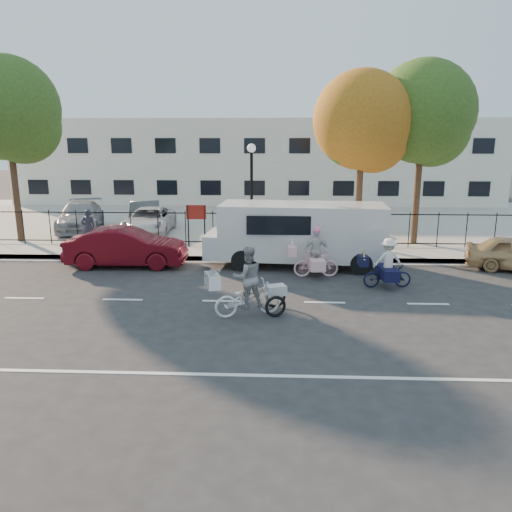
# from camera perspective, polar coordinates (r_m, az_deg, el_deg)

# --- Properties ---
(ground) EXTENTS (120.00, 120.00, 0.00)m
(ground) POSITION_cam_1_polar(r_m,az_deg,el_deg) (14.83, -3.83, -5.17)
(ground) COLOR #333334
(road_markings) EXTENTS (60.00, 9.52, 0.01)m
(road_markings) POSITION_cam_1_polar(r_m,az_deg,el_deg) (14.83, -3.83, -5.15)
(road_markings) COLOR silver
(road_markings) RESTS_ON ground
(curb) EXTENTS (60.00, 0.10, 0.15)m
(curb) POSITION_cam_1_polar(r_m,az_deg,el_deg) (19.65, -2.22, -0.29)
(curb) COLOR #A8A399
(curb) RESTS_ON ground
(sidewalk) EXTENTS (60.00, 2.20, 0.15)m
(sidewalk) POSITION_cam_1_polar(r_m,az_deg,el_deg) (20.67, -1.98, 0.39)
(sidewalk) COLOR #A8A399
(sidewalk) RESTS_ON ground
(parking_lot) EXTENTS (60.00, 15.60, 0.15)m
(parking_lot) POSITION_cam_1_polar(r_m,az_deg,el_deg) (29.39, -0.62, 4.28)
(parking_lot) COLOR #A8A399
(parking_lot) RESTS_ON ground
(iron_fence) EXTENTS (58.00, 0.06, 1.50)m
(iron_fence) POSITION_cam_1_polar(r_m,az_deg,el_deg) (21.58, -1.77, 3.18)
(iron_fence) COLOR black
(iron_fence) RESTS_ON sidewalk
(building) EXTENTS (34.00, 10.00, 6.00)m
(building) POSITION_cam_1_polar(r_m,az_deg,el_deg) (39.05, 0.19, 10.84)
(building) COLOR silver
(building) RESTS_ON ground
(lamppost) EXTENTS (0.36, 0.36, 4.33)m
(lamppost) POSITION_cam_1_polar(r_m,az_deg,el_deg) (20.87, -0.51, 8.97)
(lamppost) COLOR black
(lamppost) RESTS_ON sidewalk
(street_sign) EXTENTS (0.85, 0.06, 1.80)m
(street_sign) POSITION_cam_1_polar(r_m,az_deg,el_deg) (21.32, -6.84, 4.38)
(street_sign) COLOR black
(street_sign) RESTS_ON sidewalk
(zebra_trike) EXTENTS (2.22, 1.45, 1.92)m
(zebra_trike) POSITION_cam_1_polar(r_m,az_deg,el_deg) (13.43, -0.93, -3.82)
(zebra_trike) COLOR white
(zebra_trike) RESTS_ON ground
(unicorn_bike) EXTENTS (1.78, 1.24, 1.79)m
(unicorn_bike) POSITION_cam_1_polar(r_m,az_deg,el_deg) (17.29, 6.79, -0.27)
(unicorn_bike) COLOR #FFC2C8
(unicorn_bike) RESTS_ON ground
(bull_bike) EXTENTS (1.75, 1.21, 1.61)m
(bull_bike) POSITION_cam_1_polar(r_m,az_deg,el_deg) (16.52, 14.73, -1.33)
(bull_bike) COLOR black
(bull_bike) RESTS_ON ground
(white_van) EXTENTS (6.74, 2.67, 2.34)m
(white_van) POSITION_cam_1_polar(r_m,az_deg,el_deg) (18.63, 4.92, 2.75)
(white_van) COLOR silver
(white_van) RESTS_ON ground
(red_sedan) EXTENTS (4.47, 1.68, 1.46)m
(red_sedan) POSITION_cam_1_polar(r_m,az_deg,el_deg) (19.23, -14.57, 0.97)
(red_sedan) COLOR #530912
(red_sedan) RESTS_ON ground
(pedestrian) EXTENTS (0.69, 0.59, 1.60)m
(pedestrian) POSITION_cam_1_polar(r_m,az_deg,el_deg) (22.63, -18.61, 3.09)
(pedestrian) COLOR black
(pedestrian) RESTS_ON sidewalk
(lot_car_a) EXTENTS (3.02, 5.14, 1.40)m
(lot_car_a) POSITION_cam_1_polar(r_m,az_deg,el_deg) (26.83, -19.42, 4.32)
(lot_car_a) COLOR #98999F
(lot_car_a) RESTS_ON parking_lot
(lot_car_b) EXTENTS (2.37, 4.67, 1.27)m
(lot_car_b) POSITION_cam_1_polar(r_m,az_deg,el_deg) (24.82, -12.10, 3.95)
(lot_car_b) COLOR silver
(lot_car_b) RESTS_ON parking_lot
(lot_car_c) EXTENTS (2.37, 4.41, 1.38)m
(lot_car_c) POSITION_cam_1_polar(r_m,az_deg,el_deg) (26.33, -12.56, 4.58)
(lot_car_c) COLOR #46494D
(lot_car_c) RESTS_ON parking_lot
(lot_car_d) EXTENTS (2.49, 3.97, 1.26)m
(lot_car_d) POSITION_cam_1_polar(r_m,az_deg,el_deg) (25.39, 9.40, 4.27)
(lot_car_d) COLOR #B5B8BD
(lot_car_d) RESTS_ON parking_lot
(tree_west) EXTENTS (4.47, 4.47, 8.19)m
(tree_west) POSITION_cam_1_polar(r_m,az_deg,el_deg) (24.70, -26.20, 14.42)
(tree_west) COLOR #442D1D
(tree_west) RESTS_ON ground
(tree_mid) EXTENTS (4.07, 4.07, 7.45)m
(tree_mid) POSITION_cam_1_polar(r_m,az_deg,el_deg) (21.63, 12.40, 14.40)
(tree_mid) COLOR #442D1D
(tree_mid) RESTS_ON ground
(tree_east) EXTENTS (4.34, 4.34, 7.95)m
(tree_east) POSITION_cam_1_polar(r_m,az_deg,el_deg) (23.02, 18.82, 14.81)
(tree_east) COLOR #442D1D
(tree_east) RESTS_ON ground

